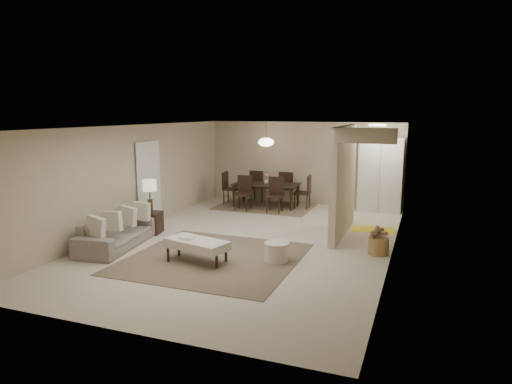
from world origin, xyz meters
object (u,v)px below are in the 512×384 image
at_px(side_table, 151,223).
at_px(dining_table, 266,195).
at_px(ottoman_bench, 197,244).
at_px(wicker_basket, 378,246).
at_px(sofa, 117,232).
at_px(round_pouf, 277,252).
at_px(pantry_cabinet, 381,175).

xyz_separation_m(side_table, dining_table, (1.50, 3.83, 0.09)).
relative_size(ottoman_bench, wicker_basket, 3.28).
bearing_deg(wicker_basket, sofa, -164.98).
xyz_separation_m(sofa, round_pouf, (3.44, 0.25, -0.13)).
bearing_deg(pantry_cabinet, wicker_basket, -84.49).
relative_size(sofa, dining_table, 1.11).
bearing_deg(ottoman_bench, dining_table, 109.29).
height_order(sofa, ottoman_bench, sofa).
relative_size(wicker_basket, dining_table, 0.21).
bearing_deg(sofa, wicker_basket, -83.54).
relative_size(ottoman_bench, round_pouf, 2.76).
distance_m(sofa, ottoman_bench, 2.06).
relative_size(sofa, ottoman_bench, 1.63).
xyz_separation_m(round_pouf, wicker_basket, (1.76, 1.14, -0.01)).
relative_size(pantry_cabinet, side_table, 4.17).
height_order(side_table, dining_table, dining_table).
bearing_deg(round_pouf, sofa, -175.78).
relative_size(round_pouf, wicker_basket, 1.19).
xyz_separation_m(side_table, wicker_basket, (5.15, 0.21, -0.08)).
distance_m(side_table, dining_table, 4.11).
relative_size(round_pouf, dining_table, 0.25).
bearing_deg(dining_table, ottoman_bench, -87.42).
bearing_deg(dining_table, round_pouf, -71.01).
relative_size(side_table, round_pouf, 1.06).
bearing_deg(dining_table, side_table, -114.07).
bearing_deg(sofa, side_table, -10.98).
xyz_separation_m(round_pouf, dining_table, (-1.89, 4.76, 0.16)).
relative_size(sofa, round_pouf, 4.51).
distance_m(sofa, dining_table, 5.25).
relative_size(sofa, side_table, 4.26).
bearing_deg(dining_table, sofa, -109.86).
height_order(side_table, round_pouf, side_table).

